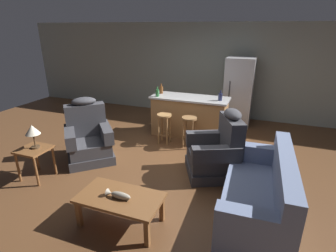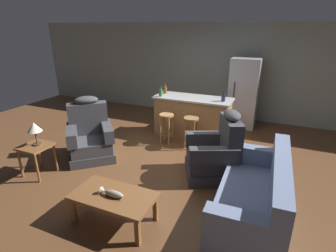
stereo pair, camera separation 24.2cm
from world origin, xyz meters
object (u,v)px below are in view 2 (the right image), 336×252
(bottle_short_amber, at_px, (165,90))
(bottle_wine_dark, at_px, (223,97))
(coffee_table, at_px, (114,198))
(recliner_near_lamp, at_px, (90,137))
(couch, at_px, (255,199))
(refrigerator, at_px, (244,93))
(bar_stool_right, at_px, (191,127))
(table_lamp, at_px, (34,128))
(bottle_tall_green, at_px, (161,93))
(bar_stool_left, at_px, (166,123))
(kitchen_island, at_px, (192,117))
(fish_figurine, at_px, (112,193))
(recliner_near_island, at_px, (216,153))
(end_table, at_px, (36,151))

(bottle_short_amber, relative_size, bottle_wine_dark, 1.05)
(coffee_table, xyz_separation_m, recliner_near_lamp, (-1.53, 1.42, 0.06))
(coffee_table, xyz_separation_m, couch, (1.71, 0.77, -0.02))
(recliner_near_lamp, height_order, refrigerator, refrigerator)
(bar_stool_right, bearing_deg, table_lamp, -134.59)
(bar_stool_right, distance_m, bottle_wine_dark, 0.96)
(coffee_table, bearing_deg, bottle_tall_green, 103.73)
(bar_stool_left, xyz_separation_m, bottle_wine_dark, (1.10, 0.58, 0.56))
(bottle_tall_green, bearing_deg, refrigerator, 39.64)
(couch, bearing_deg, kitchen_island, -57.02)
(fish_figurine, xyz_separation_m, table_lamp, (-1.92, 0.55, 0.41))
(recliner_near_island, distance_m, bar_stool_right, 1.20)
(recliner_near_lamp, xyz_separation_m, bottle_short_amber, (0.76, 1.94, 0.62))
(recliner_near_island, distance_m, refrigerator, 2.79)
(couch, relative_size, recliner_near_lamp, 1.60)
(bottle_tall_green, distance_m, bottle_wine_dark, 1.44)
(end_table, relative_size, refrigerator, 0.32)
(recliner_near_island, height_order, bar_stool_left, recliner_near_island)
(bottle_short_amber, bearing_deg, bar_stool_left, -63.73)
(bar_stool_right, distance_m, bottle_short_amber, 1.32)
(fish_figurine, height_order, couch, couch)
(couch, xyz_separation_m, refrigerator, (-0.76, 3.69, 0.54))
(end_table, bearing_deg, bottle_wine_dark, 46.06)
(bar_stool_right, relative_size, bottle_wine_dark, 3.01)
(end_table, height_order, refrigerator, refrigerator)
(table_lamp, relative_size, kitchen_island, 0.23)
(fish_figurine, relative_size, bottle_short_amber, 1.43)
(couch, distance_m, recliner_near_island, 1.21)
(coffee_table, height_order, recliner_near_lamp, recliner_near_lamp)
(coffee_table, height_order, bar_stool_right, bar_stool_right)
(table_lamp, distance_m, bottle_tall_green, 2.80)
(coffee_table, relative_size, bar_stool_right, 1.62)
(couch, distance_m, bar_stool_left, 2.82)
(end_table, relative_size, bottle_wine_dark, 2.48)
(bottle_tall_green, bearing_deg, fish_figurine, -76.39)
(kitchen_island, distance_m, bottle_wine_dark, 0.90)
(bottle_wine_dark, bearing_deg, recliner_near_island, -80.53)
(fish_figurine, xyz_separation_m, refrigerator, (0.95, 4.49, 0.42))
(couch, bearing_deg, bottle_tall_green, -44.70)
(recliner_near_lamp, relative_size, bottle_short_amber, 5.06)
(fish_figurine, bearing_deg, refrigerator, 78.08)
(bottle_wine_dark, bearing_deg, end_table, -133.94)
(kitchen_island, xyz_separation_m, bottle_tall_green, (-0.73, -0.20, 0.56))
(kitchen_island, relative_size, bar_stool_left, 2.65)
(fish_figurine, relative_size, bar_stool_right, 0.50)
(bottle_tall_green, bearing_deg, bottle_wine_dark, 6.00)
(fish_figurine, relative_size, bottle_tall_green, 1.50)
(bar_stool_left, relative_size, bottle_short_amber, 2.87)
(recliner_near_island, distance_m, bottle_short_amber, 2.46)
(kitchen_island, xyz_separation_m, refrigerator, (0.97, 1.20, 0.40))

